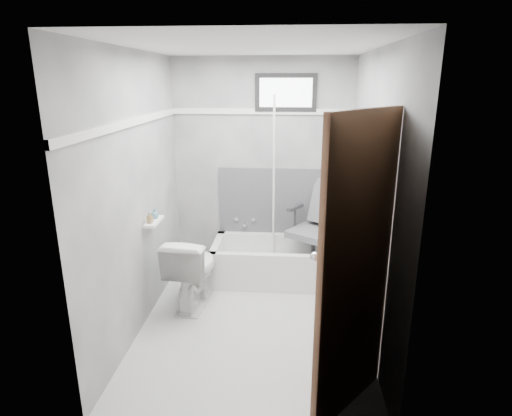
# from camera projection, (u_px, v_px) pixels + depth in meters

# --- Properties ---
(floor) EXTENTS (2.60, 2.60, 0.00)m
(floor) POSITION_uv_depth(u_px,v_px,m) (253.00, 322.00, 3.96)
(floor) COLOR silver
(floor) RESTS_ON ground
(ceiling) EXTENTS (2.60, 2.60, 0.00)m
(ceiling) POSITION_uv_depth(u_px,v_px,m) (253.00, 46.00, 3.27)
(ceiling) COLOR silver
(ceiling) RESTS_ON floor
(wall_back) EXTENTS (2.00, 0.02, 2.40)m
(wall_back) POSITION_uv_depth(u_px,v_px,m) (262.00, 167.00, 4.85)
(wall_back) COLOR slate
(wall_back) RESTS_ON floor
(wall_front) EXTENTS (2.00, 0.02, 2.40)m
(wall_front) POSITION_uv_depth(u_px,v_px,m) (234.00, 259.00, 2.37)
(wall_front) COLOR slate
(wall_front) RESTS_ON floor
(wall_left) EXTENTS (0.02, 2.60, 2.40)m
(wall_left) POSITION_uv_depth(u_px,v_px,m) (137.00, 195.00, 3.68)
(wall_left) COLOR slate
(wall_left) RESTS_ON floor
(wall_right) EXTENTS (0.02, 2.60, 2.40)m
(wall_right) POSITION_uv_depth(u_px,v_px,m) (373.00, 200.00, 3.54)
(wall_right) COLOR slate
(wall_right) RESTS_ON floor
(bathtub) EXTENTS (1.50, 0.70, 0.42)m
(bathtub) POSITION_uv_depth(u_px,v_px,m) (280.00, 261.00, 4.77)
(bathtub) COLOR white
(bathtub) RESTS_ON floor
(office_chair) EXTENTS (0.78, 0.78, 0.98)m
(office_chair) POSITION_uv_depth(u_px,v_px,m) (314.00, 227.00, 4.67)
(office_chair) COLOR #5D5C61
(office_chair) RESTS_ON bathtub
(toilet) EXTENTS (0.48, 0.77, 0.72)m
(toilet) POSITION_uv_depth(u_px,v_px,m) (193.00, 270.00, 4.19)
(toilet) COLOR white
(toilet) RESTS_ON floor
(door) EXTENTS (0.78, 0.78, 2.00)m
(door) POSITION_uv_depth(u_px,v_px,m) (409.00, 296.00, 2.38)
(door) COLOR brown
(door) RESTS_ON floor
(window) EXTENTS (0.66, 0.04, 0.40)m
(window) POSITION_uv_depth(u_px,v_px,m) (286.00, 93.00, 4.58)
(window) COLOR black
(window) RESTS_ON wall_back
(backerboard) EXTENTS (1.50, 0.02, 0.78)m
(backerboard) POSITION_uv_depth(u_px,v_px,m) (284.00, 202.00, 4.94)
(backerboard) COLOR #4C4C4F
(backerboard) RESTS_ON wall_back
(trim_back) EXTENTS (2.00, 0.02, 0.06)m
(trim_back) POSITION_uv_depth(u_px,v_px,m) (262.00, 111.00, 4.66)
(trim_back) COLOR white
(trim_back) RESTS_ON wall_back
(trim_left) EXTENTS (0.02, 2.60, 0.06)m
(trim_left) POSITION_uv_depth(u_px,v_px,m) (133.00, 122.00, 3.50)
(trim_left) COLOR white
(trim_left) RESTS_ON wall_left
(pole) EXTENTS (0.02, 0.31, 1.93)m
(pole) POSITION_uv_depth(u_px,v_px,m) (274.00, 185.00, 4.66)
(pole) COLOR white
(pole) RESTS_ON bathtub
(shelf) EXTENTS (0.10, 0.32, 0.02)m
(shelf) POSITION_uv_depth(u_px,v_px,m) (154.00, 222.00, 3.94)
(shelf) COLOR white
(shelf) RESTS_ON wall_left
(soap_bottle_a) EXTENTS (0.05, 0.05, 0.10)m
(soap_bottle_a) POSITION_uv_depth(u_px,v_px,m) (150.00, 217.00, 3.84)
(soap_bottle_a) COLOR #987B4C
(soap_bottle_a) RESTS_ON shelf
(soap_bottle_b) EXTENTS (0.08, 0.08, 0.10)m
(soap_bottle_b) POSITION_uv_depth(u_px,v_px,m) (155.00, 213.00, 3.98)
(soap_bottle_b) COLOR teal
(soap_bottle_b) RESTS_ON shelf
(faucet) EXTENTS (0.26, 0.10, 0.16)m
(faucet) POSITION_uv_depth(u_px,v_px,m) (245.00, 222.00, 5.03)
(faucet) COLOR silver
(faucet) RESTS_ON wall_back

